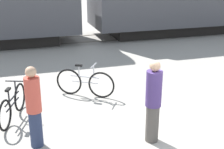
# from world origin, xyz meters

# --- Properties ---
(ground_plane) EXTENTS (80.00, 80.00, 0.00)m
(ground_plane) POSITION_xyz_m (0.00, 0.00, 0.00)
(ground_plane) COLOR #A8A399
(rail_near) EXTENTS (64.20, 0.07, 0.01)m
(rail_near) POSITION_xyz_m (0.00, 9.29, 0.01)
(rail_near) COLOR #4C4238
(rail_near) RESTS_ON ground_plane
(rail_far) EXTENTS (64.20, 0.07, 0.01)m
(rail_far) POSITION_xyz_m (0.00, 10.73, 0.01)
(rail_far) COLOR #4C4238
(rail_far) RESTS_ON ground_plane
(bicycle_silver) EXTENTS (1.50, 0.97, 0.96)m
(bicycle_silver) POSITION_xyz_m (-1.52, 3.02, 0.40)
(bicycle_silver) COLOR black
(bicycle_silver) RESTS_ON ground_plane
(bicycle_black) EXTENTS (0.64, 1.65, 0.90)m
(bicycle_black) POSITION_xyz_m (-3.49, 2.13, 0.38)
(bicycle_black) COLOR black
(bicycle_black) RESTS_ON ground_plane
(person_in_red) EXTENTS (0.31, 0.31, 1.74)m
(person_in_red) POSITION_xyz_m (-3.04, 0.77, 0.89)
(person_in_red) COLOR #283351
(person_in_red) RESTS_ON ground_plane
(person_in_purple) EXTENTS (0.33, 0.33, 1.80)m
(person_in_purple) POSITION_xyz_m (-0.67, 0.27, 0.91)
(person_in_purple) COLOR #514C47
(person_in_purple) RESTS_ON ground_plane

